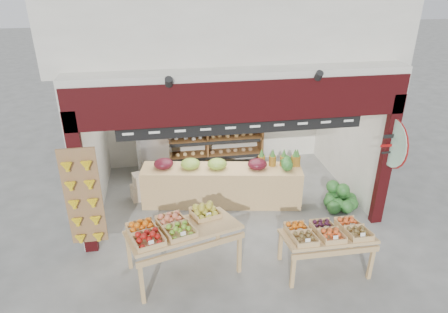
% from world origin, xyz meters
% --- Properties ---
extents(ground, '(60.00, 60.00, 0.00)m').
position_xyz_m(ground, '(0.00, 0.00, 0.00)').
color(ground, '#60615C').
rests_on(ground, ground).
extents(shop_structure, '(6.36, 5.12, 5.40)m').
position_xyz_m(shop_structure, '(0.00, 1.61, 3.92)').
color(shop_structure, silver).
rests_on(shop_structure, ground).
extents(banana_board, '(0.60, 0.15, 1.80)m').
position_xyz_m(banana_board, '(-2.73, -1.17, 1.12)').
color(banana_board, brown).
rests_on(banana_board, ground).
extents(gift_sign, '(0.04, 0.93, 0.92)m').
position_xyz_m(gift_sign, '(2.75, -1.15, 1.75)').
color(gift_sign, '#AFDCC2').
rests_on(gift_sign, ground).
extents(back_shelving, '(2.83, 0.46, 1.76)m').
position_xyz_m(back_shelving, '(-0.27, 1.97, 1.07)').
color(back_shelving, brown).
rests_on(back_shelving, ground).
extents(refrigerator, '(0.82, 0.82, 1.89)m').
position_xyz_m(refrigerator, '(-1.55, 1.57, 0.95)').
color(refrigerator, silver).
rests_on(refrigerator, ground).
extents(cardboard_stack, '(1.00, 0.80, 0.62)m').
position_xyz_m(cardboard_stack, '(-1.68, 0.68, 0.23)').
color(cardboard_stack, white).
rests_on(cardboard_stack, ground).
extents(mid_counter, '(3.40, 1.22, 1.06)m').
position_xyz_m(mid_counter, '(-0.19, 0.14, 0.46)').
color(mid_counter, tan).
rests_on(mid_counter, ground).
extents(display_table_left, '(1.94, 1.40, 1.10)m').
position_xyz_m(display_table_left, '(-1.27, -1.87, 0.86)').
color(display_table_left, tan).
rests_on(display_table_left, ground).
extents(display_table_right, '(1.44, 0.81, 0.93)m').
position_xyz_m(display_table_right, '(1.17, -2.21, 0.72)').
color(display_table_right, tan).
rests_on(display_table_right, ground).
extents(watermelon_pile, '(0.76, 0.71, 0.54)m').
position_xyz_m(watermelon_pile, '(2.26, -0.45, 0.19)').
color(watermelon_pile, '#194B1C').
rests_on(watermelon_pile, ground).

